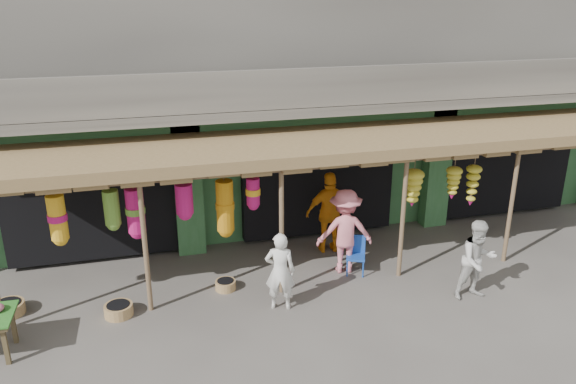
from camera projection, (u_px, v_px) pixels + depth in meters
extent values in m
plane|color=#514C47|center=(350.00, 277.00, 11.54)|extent=(80.00, 80.00, 0.00)
cube|color=gray|center=(286.00, 13.00, 14.37)|extent=(16.00, 6.00, 4.00)
cube|color=#2D6033|center=(285.00, 144.00, 15.70)|extent=(16.00, 5.70, 3.00)
cube|color=gray|center=(327.00, 107.00, 11.95)|extent=(16.00, 0.90, 0.22)
cube|color=gray|center=(334.00, 87.00, 11.41)|extent=(16.00, 0.10, 0.80)
cube|color=#2D6033|center=(321.00, 120.00, 12.43)|extent=(16.00, 0.35, 0.35)
cube|color=yellow|center=(84.00, 140.00, 11.15)|extent=(1.70, 0.06, 0.55)
cube|color=#B21414|center=(83.00, 141.00, 11.11)|extent=(1.30, 0.02, 0.30)
cube|color=black|center=(94.00, 189.00, 12.56)|extent=(3.60, 2.00, 2.50)
cube|color=black|center=(307.00, 171.00, 13.80)|extent=(3.60, 2.00, 2.50)
cube|color=black|center=(485.00, 156.00, 15.04)|extent=(3.60, 2.00, 2.50)
cube|color=#2D6033|center=(188.00, 189.00, 12.14)|extent=(0.60, 0.35, 3.00)
cube|color=#2D6033|center=(437.00, 167.00, 13.63)|extent=(0.60, 0.35, 3.00)
cylinder|color=brown|center=(145.00, 246.00, 9.92)|extent=(0.09, 0.09, 2.60)
cylinder|color=brown|center=(282.00, 231.00, 10.55)|extent=(0.09, 0.09, 2.60)
cylinder|color=brown|center=(403.00, 217.00, 11.17)|extent=(0.09, 0.09, 2.60)
cylinder|color=brown|center=(511.00, 205.00, 11.79)|extent=(0.09, 0.09, 2.60)
cylinder|color=brown|center=(346.00, 165.00, 10.45)|extent=(12.90, 0.08, 0.08)
cylinder|color=brown|center=(196.00, 178.00, 10.18)|extent=(5.50, 0.06, 0.06)
cube|color=brown|center=(339.00, 140.00, 11.44)|extent=(14.00, 2.70, 0.22)
cube|color=#4E4128|center=(6.00, 347.00, 8.76)|extent=(0.07, 0.07, 0.63)
cube|color=#4E4128|center=(14.00, 326.00, 9.30)|extent=(0.07, 0.07, 0.63)
cylinder|color=#1946A7|center=(347.00, 268.00, 11.50)|extent=(0.03, 0.03, 0.36)
cylinder|color=#1946A7|center=(363.00, 269.00, 11.47)|extent=(0.03, 0.03, 0.36)
cylinder|color=#1946A7|center=(348.00, 261.00, 11.81)|extent=(0.03, 0.03, 0.36)
cylinder|color=#1946A7|center=(363.00, 262.00, 11.77)|extent=(0.03, 0.03, 0.36)
cube|color=#1946A7|center=(356.00, 257.00, 11.57)|extent=(0.49, 0.49, 0.04)
cube|color=#1946A7|center=(356.00, 244.00, 11.66)|extent=(0.36, 0.18, 0.40)
cylinder|color=olive|center=(119.00, 310.00, 10.15)|extent=(0.67, 0.67, 0.21)
cylinder|color=#8C613E|center=(9.00, 309.00, 10.20)|extent=(0.75, 0.75, 0.22)
cylinder|color=#9B7548|center=(226.00, 285.00, 11.04)|extent=(0.53, 0.53, 0.18)
imported|color=silver|center=(280.00, 271.00, 10.18)|extent=(0.63, 0.51, 1.51)
imported|color=beige|center=(478.00, 260.00, 10.52)|extent=(0.77, 0.60, 1.58)
imported|color=orange|center=(330.00, 212.00, 12.39)|extent=(1.12, 0.53, 1.85)
imported|color=pink|center=(345.00, 231.00, 11.51)|extent=(1.25, 0.85, 1.79)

